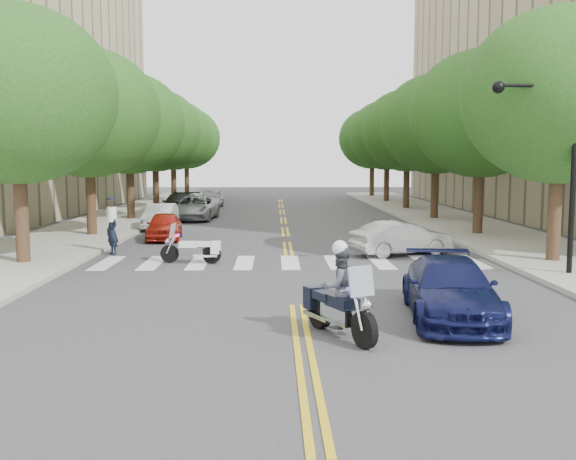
{
  "coord_description": "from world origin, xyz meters",
  "views": [
    {
      "loc": [
        -0.54,
        -15.06,
        3.45
      ],
      "look_at": [
        -0.11,
        4.82,
        1.3
      ],
      "focal_mm": 40.0,
      "sensor_mm": 36.0,
      "label": 1
    }
  ],
  "objects_px": {
    "officer_standing": "(112,232)",
    "motorcycle_police": "(338,294)",
    "motorcycle_parked": "(196,249)",
    "sedan_blue": "(450,289)",
    "convertible": "(402,238)"
  },
  "relations": [
    {
      "from": "motorcycle_parked",
      "to": "sedan_blue",
      "type": "distance_m",
      "value": 10.15
    },
    {
      "from": "officer_standing",
      "to": "convertible",
      "type": "bearing_deg",
      "value": 48.72
    },
    {
      "from": "motorcycle_police",
      "to": "officer_standing",
      "type": "bearing_deg",
      "value": -83.17
    },
    {
      "from": "motorcycle_parked",
      "to": "officer_standing",
      "type": "relative_size",
      "value": 1.23
    },
    {
      "from": "motorcycle_parked",
      "to": "officer_standing",
      "type": "distance_m",
      "value": 3.92
    },
    {
      "from": "motorcycle_police",
      "to": "convertible",
      "type": "height_order",
      "value": "motorcycle_police"
    },
    {
      "from": "sedan_blue",
      "to": "motorcycle_police",
      "type": "bearing_deg",
      "value": -145.7
    },
    {
      "from": "officer_standing",
      "to": "convertible",
      "type": "distance_m",
      "value": 10.65
    },
    {
      "from": "motorcycle_police",
      "to": "sedan_blue",
      "type": "distance_m",
      "value": 2.95
    },
    {
      "from": "officer_standing",
      "to": "motorcycle_police",
      "type": "bearing_deg",
      "value": -6.86
    },
    {
      "from": "officer_standing",
      "to": "convertible",
      "type": "relative_size",
      "value": 0.45
    },
    {
      "from": "sedan_blue",
      "to": "convertible",
      "type": "bearing_deg",
      "value": 91.46
    },
    {
      "from": "motorcycle_police",
      "to": "officer_standing",
      "type": "relative_size",
      "value": 1.3
    },
    {
      "from": "officer_standing",
      "to": "sedan_blue",
      "type": "height_order",
      "value": "officer_standing"
    },
    {
      "from": "motorcycle_parked",
      "to": "officer_standing",
      "type": "height_order",
      "value": "officer_standing"
    }
  ]
}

